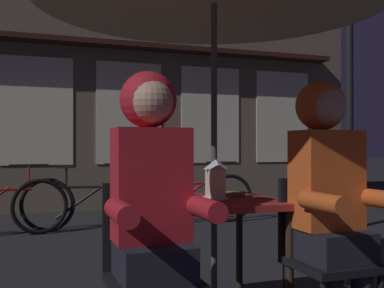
% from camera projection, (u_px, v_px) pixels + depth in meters
% --- Properties ---
extents(cafe_table, '(0.72, 0.72, 0.74)m').
position_uv_depth(cafe_table, '(214.00, 217.00, 2.64)').
color(cafe_table, maroon).
rests_on(cafe_table, ground_plane).
extents(lantern, '(0.11, 0.11, 0.23)m').
position_uv_depth(lantern, '(216.00, 178.00, 2.62)').
color(lantern, white).
rests_on(lantern, cafe_table).
extents(chair_left, '(0.40, 0.40, 0.87)m').
position_uv_depth(chair_left, '(149.00, 265.00, 2.13)').
color(chair_left, black).
rests_on(chair_left, ground_plane).
extents(chair_right, '(0.40, 0.40, 0.87)m').
position_uv_depth(chair_right, '(323.00, 250.00, 2.45)').
color(chair_right, black).
rests_on(chair_right, ground_plane).
extents(person_left_hooded, '(0.45, 0.56, 1.40)m').
position_uv_depth(person_left_hooded, '(152.00, 190.00, 2.08)').
color(person_left_hooded, black).
rests_on(person_left_hooded, ground_plane).
extents(person_right_hooded, '(0.45, 0.56, 1.40)m').
position_uv_depth(person_right_hooded, '(329.00, 184.00, 2.40)').
color(person_right_hooded, black).
rests_on(person_right_hooded, ground_plane).
extents(shopfront_building, '(10.00, 0.93, 6.20)m').
position_uv_depth(shopfront_building, '(83.00, 25.00, 7.67)').
color(shopfront_building, '#6B5B4C').
rests_on(shopfront_building, ground_plane).
extents(street_lamp, '(0.32, 0.32, 3.88)m').
position_uv_depth(street_lamp, '(349.00, 15.00, 5.78)').
color(street_lamp, black).
rests_on(street_lamp, ground_plane).
extents(bicycle_third, '(1.66, 0.37, 0.84)m').
position_uv_depth(bicycle_third, '(90.00, 203.00, 5.63)').
color(bicycle_third, black).
rests_on(bicycle_third, ground_plane).
extents(bicycle_fourth, '(1.68, 0.18, 0.84)m').
position_uv_depth(bicycle_fourth, '(194.00, 198.00, 6.17)').
color(bicycle_fourth, black).
rests_on(bicycle_fourth, ground_plane).
extents(book, '(0.22, 0.17, 0.02)m').
position_uv_depth(book, '(225.00, 194.00, 2.79)').
color(book, olive).
rests_on(book, cafe_table).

